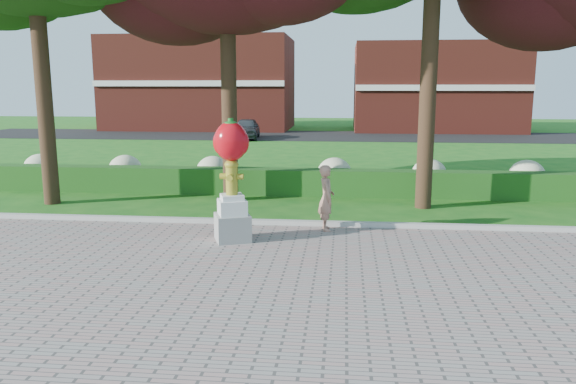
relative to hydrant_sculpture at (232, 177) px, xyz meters
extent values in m
plane|color=#165916|center=(1.05, -1.52, -1.42)|extent=(100.00, 100.00, 0.00)
cube|color=gray|center=(1.05, -5.52, -1.40)|extent=(40.00, 14.00, 0.04)
cube|color=#ADADA5|center=(1.05, 1.48, -1.35)|extent=(40.00, 0.18, 0.15)
cube|color=#214915|center=(1.05, 5.48, -1.02)|extent=(24.00, 0.70, 0.80)
ellipsoid|color=beige|center=(-7.95, 6.48, -0.87)|extent=(1.10, 1.10, 0.99)
ellipsoid|color=beige|center=(-4.95, 6.48, -0.87)|extent=(1.10, 1.10, 0.99)
ellipsoid|color=beige|center=(-1.95, 6.48, -0.87)|extent=(1.10, 1.10, 0.99)
ellipsoid|color=beige|center=(2.05, 6.48, -0.87)|extent=(1.10, 1.10, 0.99)
ellipsoid|color=beige|center=(5.05, 6.48, -0.87)|extent=(1.10, 1.10, 0.99)
ellipsoid|color=beige|center=(8.05, 6.48, -0.87)|extent=(1.10, 1.10, 0.99)
cube|color=black|center=(1.05, 26.48, -1.41)|extent=(50.00, 8.00, 0.02)
cube|color=maroon|center=(-8.95, 32.48, 2.08)|extent=(14.00, 8.00, 7.00)
cube|color=maroon|center=(9.05, 32.48, 1.78)|extent=(12.00, 8.00, 6.40)
cylinder|color=black|center=(-5.95, 3.48, 1.94)|extent=(0.44, 0.44, 6.72)
cylinder|color=black|center=(-0.95, 4.48, 1.66)|extent=(0.44, 0.44, 6.16)
cylinder|color=black|center=(4.55, 3.98, 2.22)|extent=(0.44, 0.44, 7.28)
cube|color=gray|center=(0.00, 0.00, -1.10)|extent=(0.91, 0.91, 0.57)
cube|color=silver|center=(0.00, 0.00, -0.65)|extent=(0.74, 0.74, 0.32)
cube|color=silver|center=(0.00, 0.00, -0.44)|extent=(0.59, 0.59, 0.11)
cylinder|color=olive|center=(0.00, 0.00, -0.06)|extent=(0.25, 0.25, 0.64)
ellipsoid|color=olive|center=(0.00, 0.00, 0.26)|extent=(0.30, 0.30, 0.21)
cylinder|color=olive|center=(-0.18, 0.00, 0.01)|extent=(0.14, 0.13, 0.13)
cylinder|color=olive|center=(0.18, 0.00, 0.01)|extent=(0.14, 0.13, 0.13)
cylinder|color=olive|center=(0.00, -0.17, 0.01)|extent=(0.14, 0.14, 0.14)
cylinder|color=olive|center=(0.00, 0.00, 0.35)|extent=(0.09, 0.09, 0.06)
ellipsoid|color=#BC0A12|center=(0.00, 0.00, 0.75)|extent=(0.72, 0.64, 0.83)
ellipsoid|color=#BC0A12|center=(-0.21, 0.00, 0.73)|extent=(0.35, 0.35, 0.53)
ellipsoid|color=#BC0A12|center=(0.21, 0.00, 0.73)|extent=(0.35, 0.35, 0.53)
cylinder|color=#155F1D|center=(0.00, 0.00, 1.16)|extent=(0.11, 0.11, 0.14)
ellipsoid|color=#155F1D|center=(0.00, 0.00, 1.13)|extent=(0.27, 0.27, 0.09)
imported|color=#AD7863|center=(1.97, 1.08, -0.63)|extent=(0.46, 0.61, 1.51)
imported|color=#383B3F|center=(-3.87, 23.75, -0.75)|extent=(1.83, 3.93, 1.30)
camera|label=1|loc=(2.36, -11.50, 1.88)|focal=35.00mm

